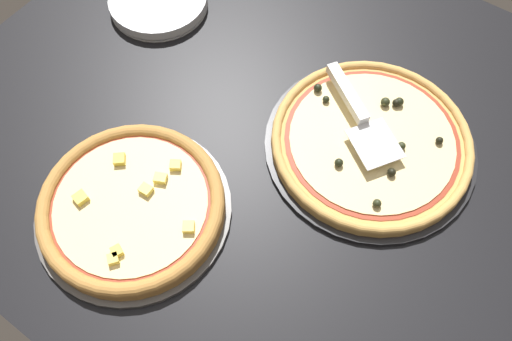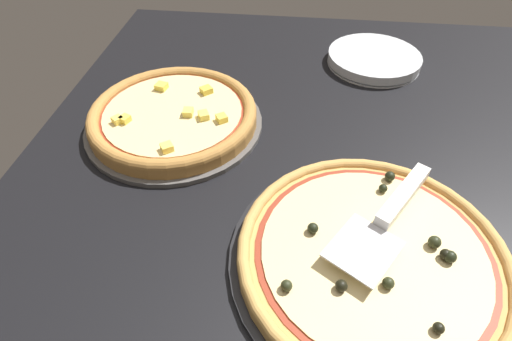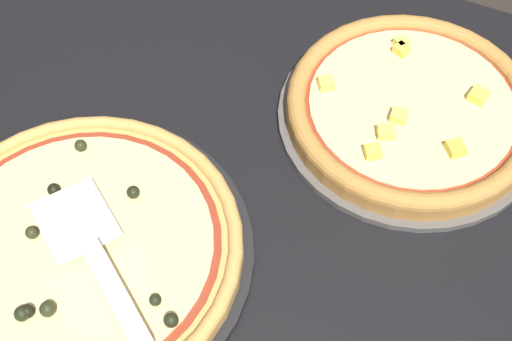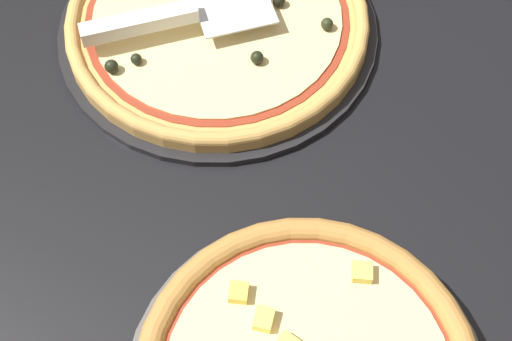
# 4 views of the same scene
# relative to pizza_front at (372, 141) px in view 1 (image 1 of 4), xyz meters

# --- Properties ---
(ground_plane) EXTENTS (1.51, 1.14, 0.04)m
(ground_plane) POSITION_rel_pizza_front_xyz_m (0.09, 0.06, -0.04)
(ground_plane) COLOR black
(pizza_pan_front) EXTENTS (0.41, 0.41, 0.01)m
(pizza_pan_front) POSITION_rel_pizza_front_xyz_m (-0.00, 0.00, -0.02)
(pizza_pan_front) COLOR black
(pizza_pan_front) RESTS_ON ground_plane
(pizza_front) EXTENTS (0.39, 0.39, 0.04)m
(pizza_front) POSITION_rel_pizza_front_xyz_m (0.00, 0.00, 0.00)
(pizza_front) COLOR tan
(pizza_front) RESTS_ON pizza_pan_front
(pizza_pan_back) EXTENTS (0.36, 0.36, 0.01)m
(pizza_pan_back) POSITION_rel_pizza_front_xyz_m (0.29, 0.37, -0.02)
(pizza_pan_back) COLOR #565451
(pizza_pan_back) RESTS_ON ground_plane
(pizza_back) EXTENTS (0.33, 0.33, 0.04)m
(pizza_back) POSITION_rel_pizza_front_xyz_m (0.29, 0.37, 0.00)
(pizza_back) COLOR #B77F3D
(pizza_back) RESTS_ON pizza_pan_back
(serving_spatula) EXTENTS (0.23, 0.17, 0.02)m
(serving_spatula) POSITION_rel_pizza_front_xyz_m (0.07, -0.03, 0.03)
(serving_spatula) COLOR silver
(serving_spatula) RESTS_ON pizza_front
(plate_stack) EXTENTS (0.23, 0.23, 0.03)m
(plate_stack) POSITION_rel_pizza_front_xyz_m (0.59, -0.06, -0.01)
(plate_stack) COLOR silver
(plate_stack) RESTS_ON ground_plane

